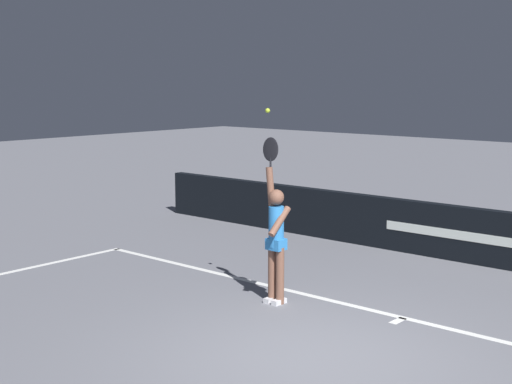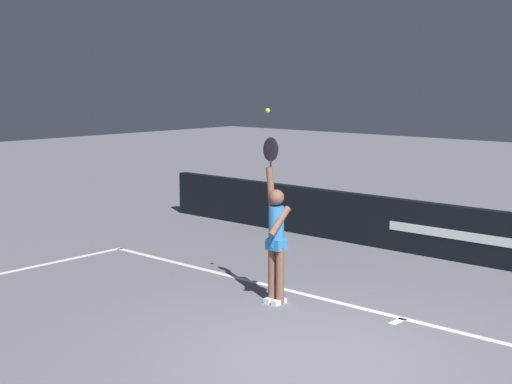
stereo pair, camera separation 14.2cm
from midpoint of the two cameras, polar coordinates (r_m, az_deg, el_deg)
ground_plane at (r=8.52m, az=5.16°, el=-12.98°), size 60.00×60.00×0.00m
back_wall at (r=12.90m, az=19.55°, el=-3.67°), size 16.08×0.21×0.97m
tennis_player at (r=10.27m, az=1.96°, el=-3.45°), size 0.43×0.43×2.38m
tennis_ball at (r=10.05m, az=1.34°, el=6.40°), size 0.07×0.07×0.07m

